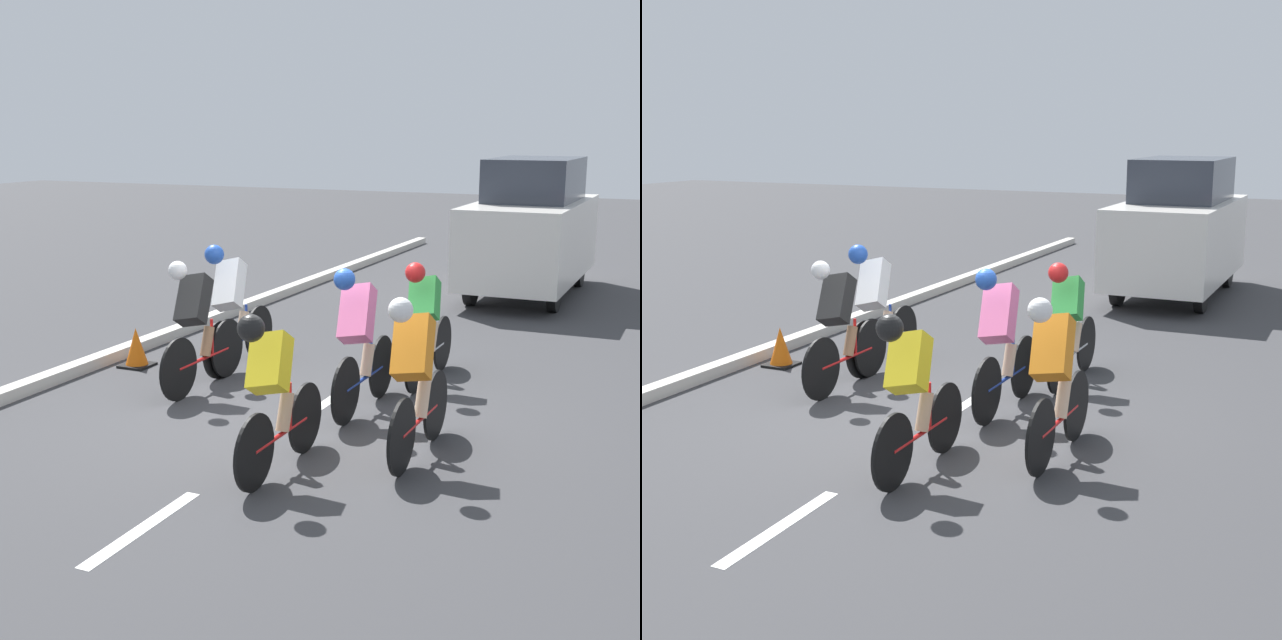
{
  "view_description": "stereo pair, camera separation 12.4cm",
  "coord_description": "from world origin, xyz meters",
  "views": [
    {
      "loc": [
        -3.74,
        7.93,
        2.94
      ],
      "look_at": [
        0.0,
        -0.31,
        0.95
      ],
      "focal_mm": 50.0,
      "sensor_mm": 36.0,
      "label": 1
    },
    {
      "loc": [
        -3.86,
        7.88,
        2.94
      ],
      "look_at": [
        0.0,
        -0.31,
        0.95
      ],
      "focal_mm": 50.0,
      "sensor_mm": 36.0,
      "label": 2
    }
  ],
  "objects": [
    {
      "name": "traffic_cone",
      "position": [
        2.75,
        -0.86,
        0.24
      ],
      "size": [
        0.36,
        0.36,
        0.49
      ],
      "color": "black",
      "rests_on": "ground"
    },
    {
      "name": "ground_plane",
      "position": [
        0.0,
        0.0,
        0.0
      ],
      "size": [
        60.0,
        60.0,
        0.0
      ],
      "primitive_type": "plane",
      "color": "#38383A"
    },
    {
      "name": "cyclist_orange",
      "position": [
        -1.37,
        0.69,
        0.79
      ],
      "size": [
        0.41,
        1.65,
        1.51
      ],
      "color": "black",
      "rests_on": "ground"
    },
    {
      "name": "lane_stripe_near",
      "position": [
        0.0,
        2.89,
        0.0
      ],
      "size": [
        0.12,
        1.4,
        0.01
      ],
      "primitive_type": "cube",
      "color": "white",
      "rests_on": "ground"
    },
    {
      "name": "cyclist_yellow",
      "position": [
        -0.39,
        1.52,
        0.77
      ],
      "size": [
        0.42,
        1.62,
        1.44
      ],
      "color": "black",
      "rests_on": "ground"
    },
    {
      "name": "cyclist_green",
      "position": [
        -0.72,
        -1.67,
        0.76
      ],
      "size": [
        0.41,
        1.72,
        1.44
      ],
      "color": "black",
      "rests_on": "ground"
    },
    {
      "name": "cyclist_pink",
      "position": [
        -0.43,
        -0.34,
        0.81
      ],
      "size": [
        0.41,
        1.7,
        1.55
      ],
      "color": "black",
      "rests_on": "ground"
    },
    {
      "name": "lane_stripe_mid",
      "position": [
        0.0,
        -0.31,
        0.0
      ],
      "size": [
        0.12,
        1.4,
        0.01
      ],
      "primitive_type": "cube",
      "color": "white",
      "rests_on": "ground"
    },
    {
      "name": "cyclist_black",
      "position": [
        1.53,
        -0.35,
        0.77
      ],
      "size": [
        0.42,
        1.74,
        1.5
      ],
      "color": "black",
      "rests_on": "ground"
    },
    {
      "name": "curb",
      "position": [
        3.2,
        -0.31,
        0.07
      ],
      "size": [
        0.2,
        26.62,
        0.14
      ],
      "primitive_type": "cube",
      "color": "beige",
      "rests_on": "ground"
    },
    {
      "name": "cyclist_white",
      "position": [
        1.6,
        -1.25,
        0.83
      ],
      "size": [
        0.45,
        1.68,
        1.56
      ],
      "color": "black",
      "rests_on": "ground"
    },
    {
      "name": "support_car",
      "position": [
        -0.7,
        -7.66,
        1.17
      ],
      "size": [
        1.7,
        4.13,
        2.38
      ],
      "color": "black",
      "rests_on": "ground"
    },
    {
      "name": "lane_stripe_far",
      "position": [
        0.0,
        -3.51,
        0.0
      ],
      "size": [
        0.12,
        1.4,
        0.01
      ],
      "primitive_type": "cube",
      "color": "white",
      "rests_on": "ground"
    }
  ]
}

